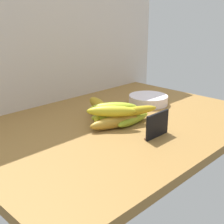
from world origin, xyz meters
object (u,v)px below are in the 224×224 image
banana_5 (115,108)px  banana_8 (111,111)px  banana_6 (135,111)px  chalkboard_sign (157,126)px  banana_4 (115,122)px  banana_2 (133,119)px  banana_0 (100,115)px  fruit_bowl (148,100)px  banana_7 (98,105)px  banana_3 (112,119)px  banana_1 (123,110)px

banana_5 → banana_8: bearing=-152.4°
banana_6 → banana_8: 9.81cm
banana_5 → banana_8: (-3.93, -2.05, 0.35)cm
chalkboard_sign → banana_4: (-3.91, 15.30, -1.66)cm
chalkboard_sign → banana_2: (3.57, 13.27, -2.16)cm
chalkboard_sign → banana_0: bearing=93.6°
banana_5 → fruit_bowl: bearing=12.9°
banana_4 → banana_8: banana_8 is taller
banana_4 → banana_0: bearing=77.8°
banana_5 → banana_6: bearing=-45.6°
banana_4 → banana_7: (2.84, 11.88, 3.19)cm
fruit_bowl → banana_4: banana_4 is taller
banana_2 → banana_3: banana_3 is taller
fruit_bowl → banana_1: size_ratio=1.09×
banana_0 → banana_7: (0.55, 1.24, 3.74)cm
banana_2 → banana_5: size_ratio=1.00×
banana_7 → banana_8: banana_8 is taller
banana_1 → banana_4: banana_4 is taller
chalkboard_sign → banana_3: size_ratio=0.68×
banana_2 → banana_3: (-5.26, 5.75, 0.23)cm
fruit_bowl → banana_5: size_ratio=0.98×
chalkboard_sign → banana_6: bearing=73.0°
banana_0 → banana_6: bearing=-66.9°
chalkboard_sign → banana_4: chalkboard_sign is taller
banana_3 → banana_8: banana_8 is taller
banana_3 → chalkboard_sign: bearing=-84.9°
banana_3 → banana_7: size_ratio=0.95×
banana_2 → banana_4: bearing=164.8°
banana_4 → chalkboard_sign: bearing=-75.7°
banana_1 → banana_2: (-4.64, -9.39, -0.22)cm
fruit_bowl → banana_5: 29.11cm
fruit_bowl → banana_8: size_ratio=0.99×
banana_3 → banana_5: banana_5 is taller
banana_3 → banana_2: bearing=-47.5°
banana_5 → banana_0: bearing=92.5°
chalkboard_sign → banana_6: (3.93, 12.90, 1.17)cm
chalkboard_sign → banana_2: bearing=75.0°
fruit_bowl → banana_8: (-32.03, -8.51, 4.37)cm
banana_0 → banana_6: banana_6 is taller
banana_1 → banana_6: 11.10cm
banana_4 → banana_8: 4.45cm
banana_2 → banana_8: (-8.78, 2.90, 4.66)cm
fruit_bowl → banana_5: banana_5 is taller
banana_5 → banana_6: banana_5 is taller
banana_1 → banana_6: bearing=-113.6°
banana_5 → banana_6: (5.22, -5.33, -0.99)cm
banana_8 → banana_7: bearing=69.4°
banana_0 → banana_8: size_ratio=1.08×
banana_0 → banana_7: bearing=66.0°
banana_1 → banana_5: size_ratio=0.90×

